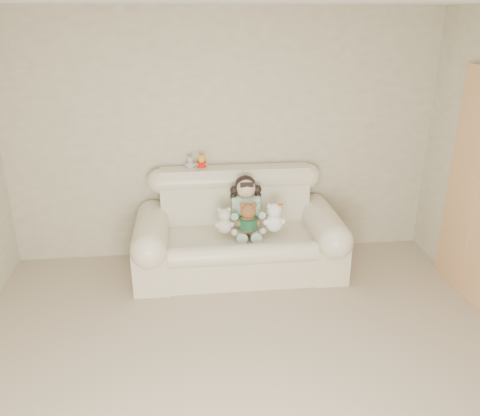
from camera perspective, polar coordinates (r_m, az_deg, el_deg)
name	(u,v)px	position (r m, az deg, el deg)	size (l,w,h in m)	color
floor	(256,415)	(3.61, 1.84, -22.76)	(5.00, 5.00, 0.00)	tan
wall_back	(224,138)	(5.21, -1.92, 8.04)	(4.50, 4.50, 0.00)	beige
sofa	(239,226)	(4.99, -0.13, -2.09)	(2.10, 0.95, 1.03)	#FFF6CD
door_panel	(478,188)	(4.96, 25.82, 2.11)	(0.06, 0.90, 2.10)	#BB8050
seated_child	(246,204)	(5.00, 0.67, 0.47)	(0.36, 0.44, 0.60)	#2F7B46
brown_teddy	(248,215)	(4.80, 0.94, -0.82)	(0.24, 0.19, 0.38)	brown
white_cat	(274,214)	(4.86, 3.98, -0.74)	(0.23, 0.18, 0.36)	white
cream_teddy	(224,218)	(4.82, -1.84, -1.17)	(0.20, 0.15, 0.31)	beige
yellow_mini_bear	(202,161)	(5.13, -4.47, 5.49)	(0.12, 0.09, 0.19)	gold
grey_mini_plush	(190,161)	(5.13, -5.78, 5.38)	(0.11, 0.08, 0.17)	#B6B7BE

